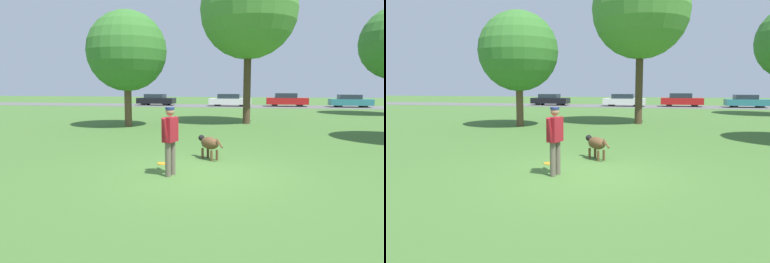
# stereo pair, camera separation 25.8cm
# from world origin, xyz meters

# --- Properties ---
(ground_plane) EXTENTS (120.00, 120.00, 0.00)m
(ground_plane) POSITION_xyz_m (0.00, 0.00, 0.00)
(ground_plane) COLOR #426B2D
(far_road_strip) EXTENTS (120.00, 6.00, 0.01)m
(far_road_strip) POSITION_xyz_m (0.00, 28.33, 0.01)
(far_road_strip) COLOR #5B5B59
(far_road_strip) RESTS_ON ground_plane
(person) EXTENTS (0.31, 0.64, 1.57)m
(person) POSITION_xyz_m (-0.58, -0.28, 0.91)
(person) COLOR #665B4C
(person) RESTS_ON ground_plane
(dog) EXTENTS (0.83, 0.88, 0.65)m
(dog) POSITION_xyz_m (0.03, 1.66, 0.45)
(dog) COLOR brown
(dog) RESTS_ON ground_plane
(frisbee) EXTENTS (0.27, 0.27, 0.02)m
(frisbee) POSITION_xyz_m (-1.09, 0.83, 0.01)
(frisbee) COLOR orange
(frisbee) RESTS_ON ground_plane
(tree_near_left) EXTENTS (3.97, 3.97, 5.76)m
(tree_near_left) POSITION_xyz_m (-5.13, 8.78, 3.76)
(tree_near_left) COLOR brown
(tree_near_left) RESTS_ON ground_plane
(tree_mid_center) EXTENTS (5.16, 5.16, 8.63)m
(tree_mid_center) POSITION_xyz_m (0.74, 11.27, 6.03)
(tree_mid_center) COLOR #4C3826
(tree_mid_center) RESTS_ON ground_plane
(parked_car_black) EXTENTS (4.08, 1.86, 1.23)m
(parked_car_black) POSITION_xyz_m (-9.61, 28.46, 0.61)
(parked_car_black) COLOR black
(parked_car_black) RESTS_ON ground_plane
(parked_car_white) EXTENTS (4.32, 1.94, 1.28)m
(parked_car_white) POSITION_xyz_m (-1.52, 28.06, 0.63)
(parked_car_white) COLOR white
(parked_car_white) RESTS_ON ground_plane
(parked_car_red) EXTENTS (4.14, 1.70, 1.36)m
(parked_car_red) POSITION_xyz_m (4.24, 28.73, 0.68)
(parked_car_red) COLOR red
(parked_car_red) RESTS_ON ground_plane
(parked_car_teal) EXTENTS (3.90, 1.75, 1.25)m
(parked_car_teal) POSITION_xyz_m (10.29, 28.46, 0.62)
(parked_car_teal) COLOR teal
(parked_car_teal) RESTS_ON ground_plane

